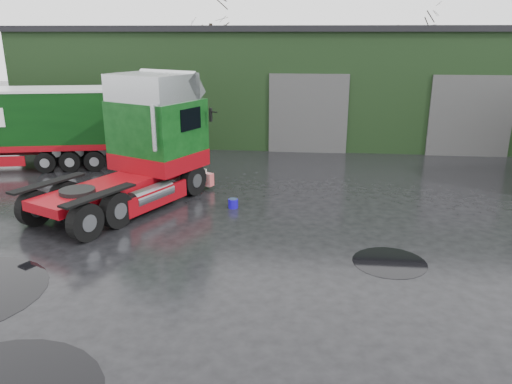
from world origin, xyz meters
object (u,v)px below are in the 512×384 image
at_px(warehouse, 309,80).
at_px(tree_back_a, 211,48).
at_px(tree_back_b, 411,62).
at_px(wash_bucket, 233,203).
at_px(hero_tractor, 116,145).

height_order(warehouse, tree_back_a, tree_back_a).
height_order(tree_back_a, tree_back_b, tree_back_a).
relative_size(wash_bucket, tree_back_a, 0.04).
bearing_deg(hero_tractor, wash_bucket, 32.58).
xyz_separation_m(wash_bucket, tree_back_b, (10.57, 25.01, 3.59)).
xyz_separation_m(hero_tractor, tree_back_b, (14.50, 25.50, 1.44)).
bearing_deg(tree_back_b, hero_tractor, -119.62).
bearing_deg(tree_back_a, hero_tractor, -86.63).
xyz_separation_m(tree_back_a, tree_back_b, (16.00, 0.00, -1.00)).
relative_size(warehouse, wash_bucket, 93.01).
xyz_separation_m(warehouse, wash_bucket, (-2.57, -15.01, -2.99)).
relative_size(hero_tractor, tree_back_a, 0.78).
bearing_deg(hero_tractor, tree_back_a, 118.78).
bearing_deg(warehouse, tree_back_a, 128.66).
bearing_deg(warehouse, wash_bucket, -99.72).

